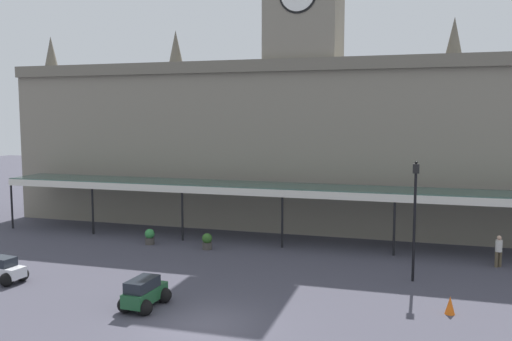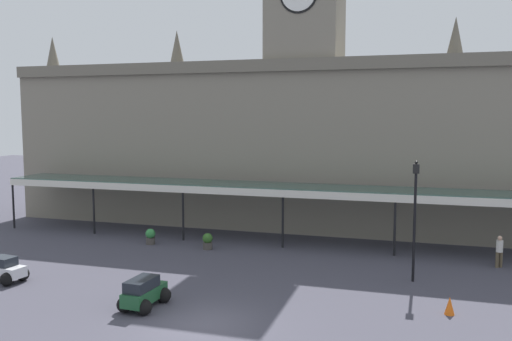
% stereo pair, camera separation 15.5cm
% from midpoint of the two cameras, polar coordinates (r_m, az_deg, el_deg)
% --- Properties ---
extents(ground_plane, '(140.00, 140.00, 0.00)m').
position_cam_midpoint_polar(ground_plane, '(21.11, -5.69, -16.04)').
color(ground_plane, '#43414D').
extents(station_building, '(43.01, 5.73, 19.12)m').
position_cam_midpoint_polar(station_building, '(37.62, 5.00, 3.67)').
color(station_building, gray).
rests_on(station_building, ground).
extents(entrance_canopy, '(38.98, 3.26, 3.57)m').
position_cam_midpoint_polar(entrance_canopy, '(32.96, 3.22, -1.87)').
color(entrance_canopy, '#38564C').
rests_on(entrance_canopy, ground).
extents(car_green_estate, '(1.63, 2.30, 1.27)m').
position_cam_midpoint_polar(car_green_estate, '(22.97, -11.99, -12.79)').
color(car_green_estate, '#1E512D').
rests_on(car_green_estate, ground).
extents(car_white_sedan, '(2.15, 1.70, 1.19)m').
position_cam_midpoint_polar(car_white_sedan, '(28.48, -25.42, -9.69)').
color(car_white_sedan, silver).
rests_on(car_white_sedan, ground).
extents(pedestrian_near_entrance, '(0.36, 0.34, 1.67)m').
position_cam_midpoint_polar(pedestrian_near_entrance, '(30.78, 24.31, -7.72)').
color(pedestrian_near_entrance, brown).
rests_on(pedestrian_near_entrance, ground).
extents(victorian_lamppost, '(0.30, 0.30, 5.75)m').
position_cam_midpoint_polar(victorian_lamppost, '(26.30, 16.41, -3.90)').
color(victorian_lamppost, black).
rests_on(victorian_lamppost, ground).
extents(traffic_cone, '(0.40, 0.40, 0.73)m').
position_cam_midpoint_polar(traffic_cone, '(23.19, 19.79, -13.36)').
color(traffic_cone, orange).
rests_on(traffic_cone, ground).
extents(planter_by_canopy, '(0.60, 0.60, 0.96)m').
position_cam_midpoint_polar(planter_by_canopy, '(31.95, -5.37, -7.51)').
color(planter_by_canopy, '#47423D').
rests_on(planter_by_canopy, ground).
extents(planter_forecourt_centre, '(0.60, 0.60, 0.96)m').
position_cam_midpoint_polar(planter_forecourt_centre, '(33.66, -11.38, -6.91)').
color(planter_forecourt_centre, '#47423D').
rests_on(planter_forecourt_centre, ground).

